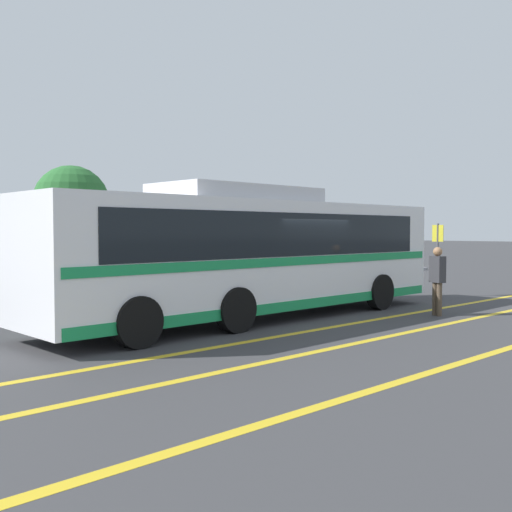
# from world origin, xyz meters

# --- Properties ---
(ground_plane) EXTENTS (220.00, 220.00, 0.00)m
(ground_plane) POSITION_xyz_m (0.00, 0.00, 0.00)
(ground_plane) COLOR #38383A
(lane_strip_0) EXTENTS (31.91, 0.20, 0.01)m
(lane_strip_0) POSITION_xyz_m (-0.88, -1.97, 0.00)
(lane_strip_0) COLOR gold
(lane_strip_0) RESTS_ON ground_plane
(lane_strip_1) EXTENTS (31.91, 0.20, 0.01)m
(lane_strip_1) POSITION_xyz_m (-0.88, -3.56, 0.00)
(lane_strip_1) COLOR gold
(lane_strip_1) RESTS_ON ground_plane
(lane_strip_2) EXTENTS (31.91, 0.20, 0.01)m
(lane_strip_2) POSITION_xyz_m (-0.88, -5.84, 0.00)
(lane_strip_2) COLOR gold
(lane_strip_2) RESTS_ON ground_plane
(curb_strip) EXTENTS (39.91, 0.36, 0.15)m
(curb_strip) POSITION_xyz_m (-0.88, 7.36, 0.07)
(curb_strip) COLOR #99999E
(curb_strip) RESTS_ON ground_plane
(transit_bus) EXTENTS (12.26, 2.83, 3.30)m
(transit_bus) POSITION_xyz_m (-0.89, 0.23, 1.69)
(transit_bus) COLOR white
(transit_bus) RESTS_ON ground_plane
(parked_car_2) EXTENTS (3.97, 2.06, 1.27)m
(parked_car_2) POSITION_xyz_m (-1.79, 5.68, 0.66)
(parked_car_2) COLOR navy
(parked_car_2) RESTS_ON ground_plane
(parked_car_3) EXTENTS (4.54, 2.15, 1.29)m
(parked_car_3) POSITION_xyz_m (4.85, 5.81, 0.66)
(parked_car_3) COLOR #9E9EA3
(parked_car_3) RESTS_ON ground_plane
(pedestrian_0) EXTENTS (0.36, 0.47, 1.80)m
(pedestrian_0) POSITION_xyz_m (2.91, -2.66, 1.03)
(pedestrian_0) COLOR brown
(pedestrian_0) RESTS_ON ground_plane
(bus_stop_sign) EXTENTS (0.07, 0.40, 2.46)m
(bus_stop_sign) POSITION_xyz_m (7.00, -0.32, 1.55)
(bus_stop_sign) COLOR #59595E
(bus_stop_sign) RESTS_ON ground_plane
(tree_2) EXTENTS (2.91, 2.91, 4.74)m
(tree_2) POSITION_xyz_m (-0.48, 11.07, 3.28)
(tree_2) COLOR #513823
(tree_2) RESTS_ON ground_plane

